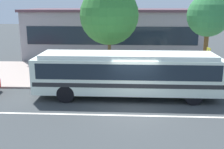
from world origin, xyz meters
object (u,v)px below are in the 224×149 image
at_px(street_tree_near_stop, 109,15).
at_px(bus_stop_sign, 208,62).
at_px(transit_bus, 128,72).
at_px(street_tree_mid_block, 208,16).
at_px(pedestrian_walking_along_curb, 142,72).
at_px(pedestrian_waiting_near_sign, 203,69).

bearing_deg(street_tree_near_stop, bus_stop_sign, -21.53).
relative_size(transit_bus, street_tree_mid_block, 1.80).
bearing_deg(street_tree_mid_block, pedestrian_walking_along_curb, -153.78).
xyz_separation_m(transit_bus, pedestrian_waiting_near_sign, (5.18, 3.01, -0.44)).
height_order(transit_bus, pedestrian_walking_along_curb, transit_bus).
height_order(transit_bus, street_tree_near_stop, street_tree_near_stop).
relative_size(transit_bus, bus_stop_sign, 4.20).
height_order(pedestrian_walking_along_curb, street_tree_near_stop, street_tree_near_stop).
bearing_deg(street_tree_near_stop, pedestrian_waiting_near_sign, -14.60).
relative_size(pedestrian_waiting_near_sign, street_tree_mid_block, 0.29).
height_order(transit_bus, street_tree_mid_block, street_tree_mid_block).
height_order(pedestrian_walking_along_curb, street_tree_mid_block, street_tree_mid_block).
bearing_deg(pedestrian_walking_along_curb, pedestrian_waiting_near_sign, 12.70).
distance_m(transit_bus, street_tree_near_stop, 5.77).
height_order(pedestrian_waiting_near_sign, pedestrian_walking_along_curb, pedestrian_waiting_near_sign).
relative_size(pedestrian_walking_along_curb, street_tree_near_stop, 0.25).
bearing_deg(pedestrian_waiting_near_sign, street_tree_mid_block, 72.90).
bearing_deg(street_tree_near_stop, street_tree_mid_block, -3.12).
distance_m(transit_bus, pedestrian_waiting_near_sign, 6.01).
distance_m(bus_stop_sign, street_tree_near_stop, 7.58).
xyz_separation_m(pedestrian_walking_along_curb, street_tree_near_stop, (-2.33, 2.65, 3.51)).
relative_size(pedestrian_waiting_near_sign, pedestrian_walking_along_curb, 1.04).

